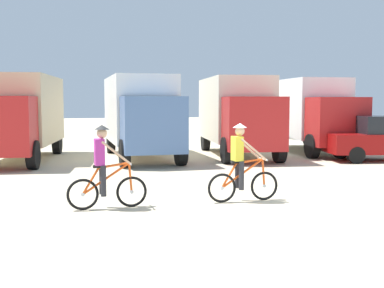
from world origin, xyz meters
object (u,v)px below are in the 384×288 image
(box_truck_cream_rv, at_px, (237,112))
(box_truck_avon_van, at_px, (309,111))
(cyclist_cowboy_hat, at_px, (241,165))
(box_truck_tan_camper, at_px, (20,113))
(cyclist_orange_shirt, at_px, (104,170))
(sedan_parked, at_px, (382,138))
(box_truck_white_box, at_px, (141,112))

(box_truck_cream_rv, relative_size, box_truck_avon_van, 1.01)
(box_truck_cream_rv, distance_m, cyclist_cowboy_hat, 9.73)
(box_truck_tan_camper, relative_size, cyclist_cowboy_hat, 3.84)
(box_truck_tan_camper, bearing_deg, box_truck_cream_rv, -2.77)
(box_truck_avon_van, bearing_deg, cyclist_orange_shirt, -135.40)
(sedan_parked, bearing_deg, box_truck_cream_rv, 146.46)
(box_truck_cream_rv, bearing_deg, box_truck_white_box, 179.49)
(sedan_parked, relative_size, cyclist_orange_shirt, 2.44)
(box_truck_avon_van, height_order, cyclist_cowboy_hat, box_truck_avon_van)
(cyclist_cowboy_hat, bearing_deg, box_truck_tan_camper, 120.86)
(cyclist_orange_shirt, bearing_deg, box_truck_tan_camper, 105.29)
(box_truck_tan_camper, bearing_deg, sedan_parked, -14.87)
(cyclist_orange_shirt, relative_size, cyclist_cowboy_hat, 1.00)
(box_truck_tan_camper, relative_size, box_truck_avon_van, 1.01)
(box_truck_white_box, distance_m, box_truck_avon_van, 8.04)
(sedan_parked, bearing_deg, box_truck_white_box, 160.16)
(box_truck_avon_van, bearing_deg, cyclist_cowboy_hat, -125.03)
(box_truck_tan_camper, height_order, box_truck_white_box, same)
(box_truck_tan_camper, distance_m, box_truck_cream_rv, 8.89)
(box_truck_white_box, xyz_separation_m, box_truck_cream_rv, (4.17, -0.04, 0.00))
(box_truck_white_box, xyz_separation_m, cyclist_cowboy_hat, (1.01, -9.19, -1.03))
(box_truck_tan_camper, distance_m, cyclist_cowboy_hat, 11.21)
(cyclist_orange_shirt, bearing_deg, sedan_parked, 28.02)
(box_truck_tan_camper, xyz_separation_m, box_truck_avon_van, (12.72, 0.40, 0.00))
(box_truck_tan_camper, bearing_deg, box_truck_white_box, -4.75)
(box_truck_avon_van, relative_size, cyclist_cowboy_hat, 3.79)
(box_truck_cream_rv, xyz_separation_m, cyclist_cowboy_hat, (-3.16, -9.15, -1.03))
(sedan_parked, bearing_deg, cyclist_cowboy_hat, -143.47)
(box_truck_white_box, relative_size, box_truck_avon_van, 0.98)
(box_truck_tan_camper, relative_size, box_truck_cream_rv, 1.00)
(box_truck_cream_rv, xyz_separation_m, box_truck_avon_van, (3.84, 0.83, 0.00))
(box_truck_white_box, distance_m, box_truck_cream_rv, 4.17)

